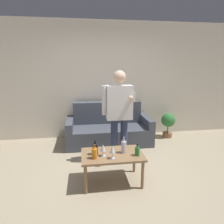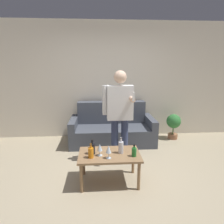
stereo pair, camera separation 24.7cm
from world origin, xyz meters
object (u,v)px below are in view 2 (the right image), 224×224
Objects in this scene: couch at (112,129)px; person_standing_front at (120,110)px; coffee_table at (109,157)px; bottle_orange at (134,152)px.

person_standing_front is (0.06, -0.95, 0.65)m from couch.
coffee_table is 0.89m from person_standing_front.
coffee_table is 0.38m from bottle_orange.
coffee_table is at bearing 162.63° from bottle_orange.
couch is at bearing 96.25° from bottle_orange.
bottle_orange is at bearing -83.75° from couch.
person_standing_front is at bearing 99.28° from bottle_orange.
person_standing_front reaches higher than couch.
person_standing_front is (0.22, 0.67, 0.55)m from coffee_table.
bottle_orange is at bearing -80.72° from person_standing_front.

